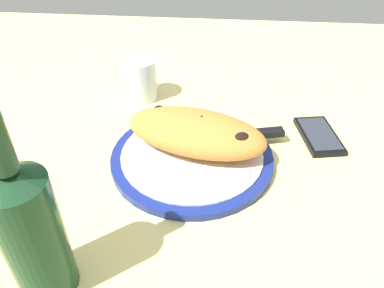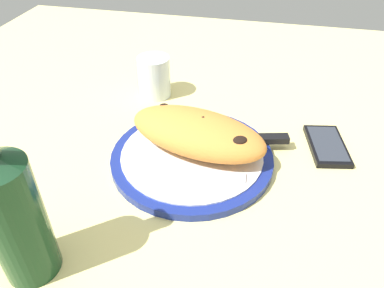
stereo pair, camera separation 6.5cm
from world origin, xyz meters
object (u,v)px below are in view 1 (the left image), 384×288
Objects in this scene: smartphone at (319,136)px; calzone at (196,132)px; knife at (239,136)px; wine_bottle at (31,230)px; water_glass at (141,82)px; fork at (206,172)px; plate at (192,157)px.

calzone is at bearing -162.54° from smartphone.
wine_bottle is (-24.12, -31.37, 8.12)cm from knife.
fork is at bearing -58.43° from water_glass.
fork reaches higher than plate.
fork is 25.52cm from smartphone.
water_glass reaches higher than smartphone.
plate is 1.10× the size of wine_bottle.
smartphone is at bearing 20.82° from plate.
smartphone is (15.62, 3.87, -1.68)cm from knife.
calzone reaches higher than smartphone.
knife reaches higher than smartphone.
fork is 31.03cm from water_glass.
calzone reaches higher than fork.
fork is at bearing -117.86° from knife.
wine_bottle is at bearing -127.56° from knife.
calzone is at bearing 108.42° from fork.
calzone is 2.10× the size of smartphone.
plate is at bearing -57.84° from water_glass.
wine_bottle reaches higher than smartphone.
plate is 5.99cm from fork.
wine_bottle reaches higher than fork.
fork is at bearing -145.96° from smartphone.
smartphone is 39.39cm from water_glass.
calzone is at bearing 59.64° from wine_bottle.
water_glass is at bearing 162.02° from smartphone.
wine_bottle is (-2.42, -47.35, 6.43)cm from water_glass.
knife is (5.50, 10.40, 0.30)cm from fork.
plate is 1.62× the size of fork.
knife is 40.39cm from wine_bottle.
calzone is 1.04× the size of wine_bottle.
knife reaches higher than fork.
knife is 0.92× the size of wine_bottle.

